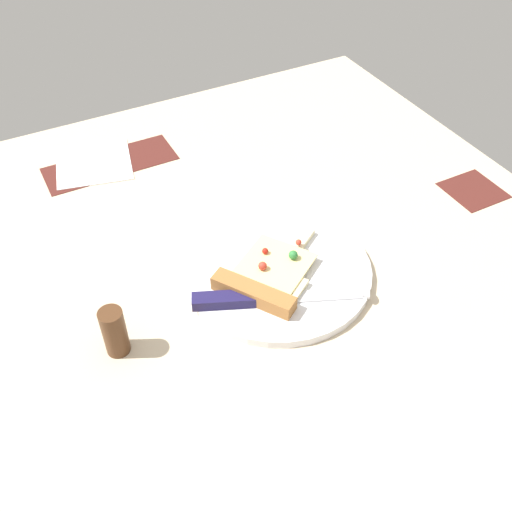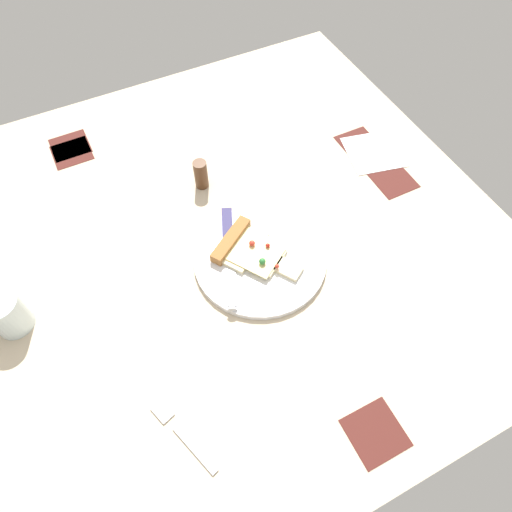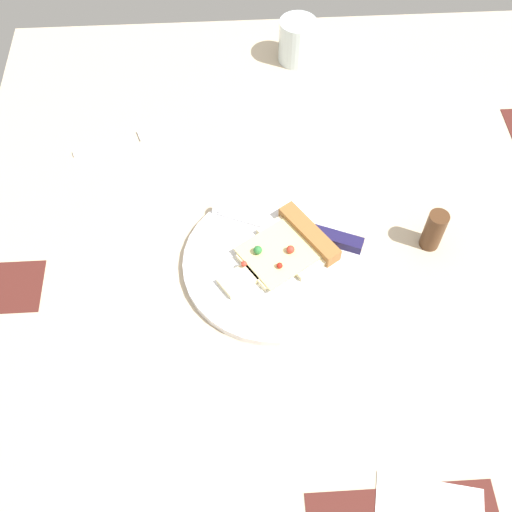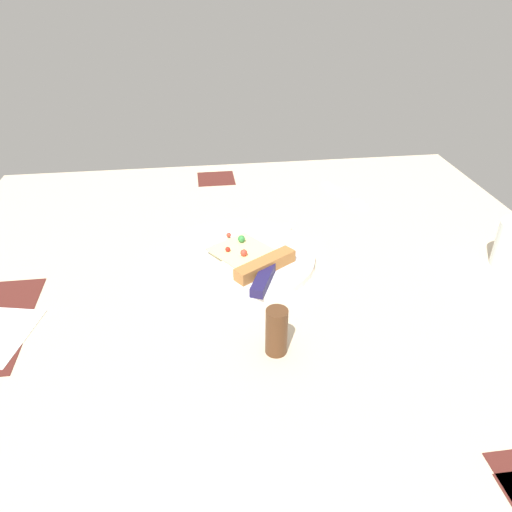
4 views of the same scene
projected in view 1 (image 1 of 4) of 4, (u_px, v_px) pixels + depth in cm
name	position (u px, v px, depth cm)	size (l,w,h in cm)	color
ground_plane	(230.00, 317.00, 81.44)	(115.36, 115.36, 3.00)	#C6B293
plate	(277.00, 270.00, 85.02)	(27.32, 27.32, 1.30)	silver
pizza_slice	(269.00, 274.00, 82.38)	(16.10, 18.82, 2.64)	beige
knife	(264.00, 297.00, 79.59)	(11.35, 22.90, 2.45)	silver
pepper_shaker	(114.00, 332.00, 73.12)	(3.08, 3.08, 7.16)	#4C2D19
napkin	(94.00, 163.00, 105.11)	(13.00, 13.00, 0.40)	white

